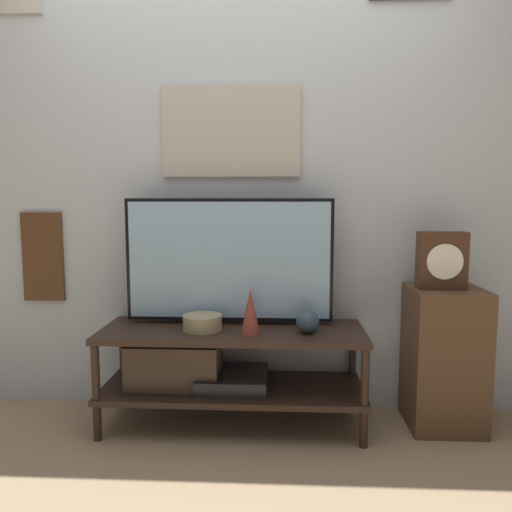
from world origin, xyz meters
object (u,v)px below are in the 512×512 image
at_px(vase_slim_bronze, 250,312).
at_px(vase_round_glass, 308,321).
at_px(vase_wide_bowl, 202,323).
at_px(television, 229,260).
at_px(mantel_clock, 442,260).

relative_size(vase_slim_bronze, vase_round_glass, 1.96).
bearing_deg(vase_wide_bowl, vase_slim_bronze, -15.64).
height_order(vase_slim_bronze, vase_round_glass, vase_slim_bronze).
relative_size(vase_wide_bowl, vase_round_glass, 1.69).
xyz_separation_m(television, mantel_clock, (1.08, -0.06, 0.01)).
height_order(vase_wide_bowl, vase_round_glass, vase_round_glass).
bearing_deg(vase_round_glass, vase_wide_bowl, 177.04).
bearing_deg(vase_slim_bronze, mantel_clock, 8.47).
xyz_separation_m(television, vase_round_glass, (0.41, -0.17, -0.28)).
distance_m(vase_slim_bronze, vase_round_glass, 0.29).
distance_m(vase_slim_bronze, vase_wide_bowl, 0.27).
relative_size(television, vase_wide_bowl, 5.53).
bearing_deg(vase_round_glass, television, 158.02).
xyz_separation_m(vase_slim_bronze, vase_round_glass, (0.28, 0.04, -0.06)).
distance_m(vase_wide_bowl, mantel_clock, 1.25).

